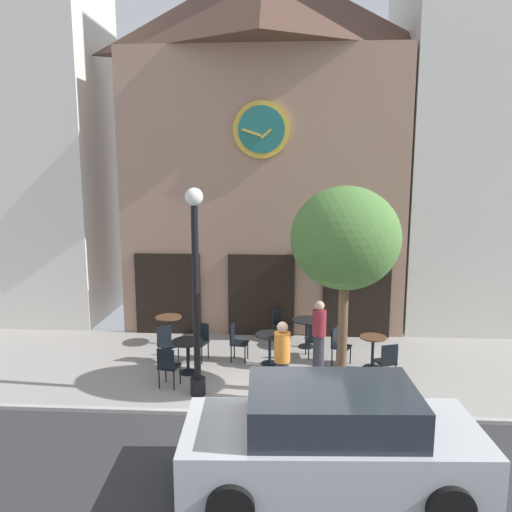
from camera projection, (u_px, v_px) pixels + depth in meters
The scene contains 21 objects.
ground_plane at pixel (277, 439), 8.84m from camera, with size 29.15×11.14×0.13m.
clock_building at pixel (264, 142), 14.69m from camera, with size 7.89×3.97×10.38m.
neighbor_building_right at pixel (505, 52), 14.78m from camera, with size 6.01×4.56×15.96m.
street_lamp at pixel (196, 293), 10.17m from camera, with size 0.36×0.36×4.28m.
street_tree at pixel (345, 239), 10.01m from camera, with size 2.18×1.96×4.32m.
cafe_table_center_right at pixel (169, 325), 13.45m from camera, with size 0.69×0.69×0.76m.
cafe_table_center at pixel (188, 350), 11.55m from camera, with size 0.75×0.75×0.77m.
cafe_table_rightmost at pixel (270, 343), 12.08m from camera, with size 0.70×0.70×0.75m.
cafe_table_near_door at pixel (307, 327), 13.24m from camera, with size 0.75×0.75×0.74m.
cafe_table_center_left at pixel (373, 347), 11.84m from camera, with size 0.62×0.62×0.77m.
cafe_chair_facing_street at pixel (279, 322), 13.75m from camera, with size 0.55×0.55×0.90m.
cafe_chair_facing_wall at pixel (315, 338), 12.45m from camera, with size 0.46×0.46×0.90m.
cafe_chair_curbside at pixel (387, 360), 11.02m from camera, with size 0.50×0.50×0.90m.
cafe_chair_by_entrance at pixel (168, 364), 10.77m from camera, with size 0.47×0.47×0.90m.
cafe_chair_outer at pixel (200, 339), 12.39m from camera, with size 0.51×0.51×0.90m.
cafe_chair_under_awning at pixel (236, 340), 12.30m from camera, with size 0.44×0.44×0.90m.
cafe_chair_near_tree at pixel (338, 343), 12.08m from camera, with size 0.53×0.53×0.90m.
cafe_chair_mid_row at pixel (166, 342), 12.17m from camera, with size 0.57×0.57×0.90m.
pedestrian_orange at pixel (282, 361), 10.08m from camera, with size 0.33×0.33×1.67m.
pedestrian_maroon at pixel (319, 335), 11.63m from camera, with size 0.39×0.39×1.67m.
parked_car_silver at pixel (331, 439), 7.37m from camera, with size 4.39×2.19×1.55m.
Camera 1 is at (0.14, -8.91, 4.66)m, focal length 35.54 mm.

